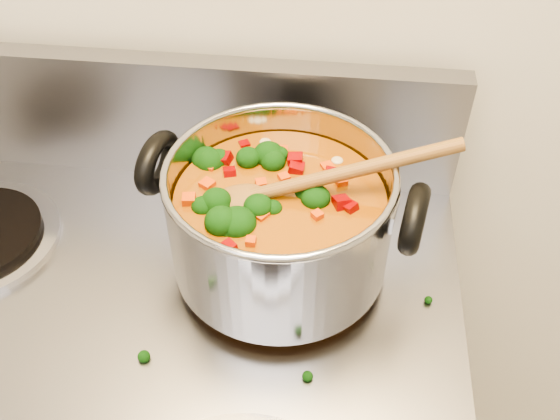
{
  "coord_description": "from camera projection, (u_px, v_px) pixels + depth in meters",
  "views": [
    {
      "loc": [
        0.2,
        0.86,
        1.45
      ],
      "look_at": [
        0.15,
        1.3,
        1.01
      ],
      "focal_mm": 40.0,
      "sensor_mm": 36.0,
      "label": 1
    }
  ],
  "objects": [
    {
      "name": "wooden_spoon",
      "position": [
        292.0,
        186.0,
        0.61
      ],
      "size": [
        0.25,
        0.08,
        0.08
      ],
      "rotation": [
        0.0,
        0.0,
        0.2
      ],
      "color": "brown",
      "rests_on": "stockpot"
    },
    {
      "name": "cooktop_crumbs",
      "position": [
        261.0,
        348.0,
        0.61
      ],
      "size": [
        0.31,
        0.14,
        0.01
      ],
      "color": "black",
      "rests_on": "electric_range"
    },
    {
      "name": "stockpot",
      "position": [
        280.0,
        218.0,
        0.64
      ],
      "size": [
        0.29,
        0.23,
        0.14
      ],
      "rotation": [
        0.0,
        0.0,
        -0.2
      ],
      "color": "#A5A6AD",
      "rests_on": "electric_range"
    }
  ]
}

